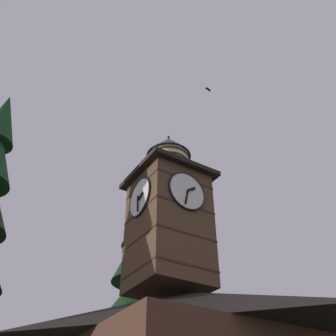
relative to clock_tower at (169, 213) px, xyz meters
name	(u,v)px	position (x,y,z in m)	size (l,w,h in m)	color
clock_tower	(169,213)	(0.00, 0.00, 0.00)	(3.99, 3.99, 9.22)	brown
pine_tree_behind	(141,315)	(-1.69, -5.76, -3.43)	(6.48, 6.48, 18.45)	#473323
flying_bird_high	(208,89)	(-3.05, 0.34, 10.66)	(0.48, 0.21, 0.10)	black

